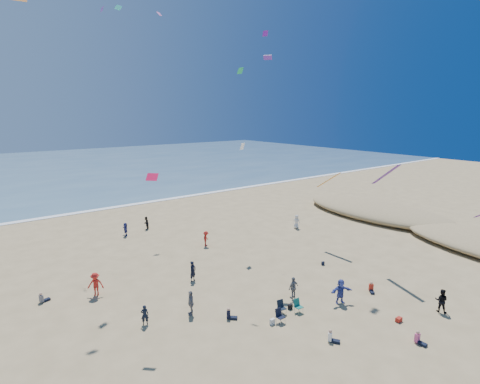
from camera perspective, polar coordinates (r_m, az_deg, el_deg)
ocean at (r=107.61m, az=-30.42°, el=2.75°), size 220.00×100.00×0.06m
surf_line at (r=59.06m, az=-24.08°, el=-3.02°), size 220.00×1.20×0.08m
standing_flyers at (r=33.84m, az=-3.98°, el=-11.39°), size 36.23×35.47×1.93m
seated_group at (r=28.03m, az=5.00°, el=-17.73°), size 22.73×20.93×0.84m
chair_cluster at (r=28.20m, az=7.22°, el=-17.40°), size 2.62×1.45×1.00m
white_tote at (r=27.36m, az=4.95°, el=-19.07°), size 0.35×0.20×0.40m
black_backpack at (r=29.28m, az=7.65°, el=-16.93°), size 0.30×0.22×0.38m
cooler at (r=29.73m, az=23.04°, el=-17.46°), size 0.45×0.30×0.30m
navy_bag at (r=37.28m, az=12.52°, el=-10.56°), size 0.28×0.18×0.34m
kites_aloft at (r=32.88m, az=6.35°, el=12.30°), size 40.28×44.64×28.64m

